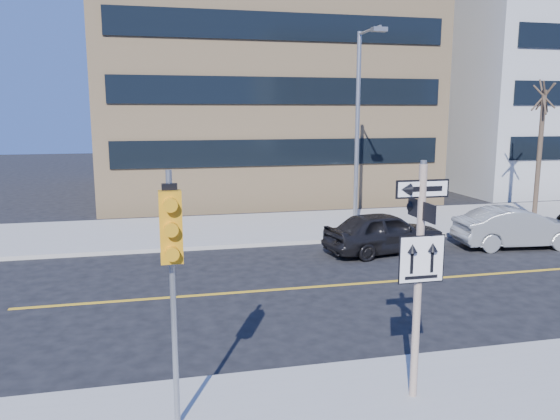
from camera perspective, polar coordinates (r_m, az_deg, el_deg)
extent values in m
plane|color=black|center=(12.32, 8.36, -13.70)|extent=(120.00, 120.00, 0.00)
cylinder|color=silver|center=(9.43, 14.22, -7.51)|extent=(0.13, 0.13, 4.00)
cylinder|color=gray|center=(9.03, 14.78, 4.86)|extent=(0.10, 0.10, 0.06)
cube|color=black|center=(9.08, 14.66, 2.16)|extent=(0.92, 0.03, 0.30)
cube|color=black|center=(9.13, 14.56, -0.02)|extent=(0.03, 0.92, 0.30)
cube|color=white|center=(9.23, 14.58, -5.00)|extent=(0.80, 0.03, 0.80)
cylinder|color=gray|center=(8.46, -11.08, -9.46)|extent=(0.09, 0.09, 4.00)
cube|color=orange|center=(7.94, -11.33, -1.76)|extent=(0.32, 0.22, 1.05)
sphere|color=#8C0705|center=(7.76, -11.39, 0.59)|extent=(0.17, 0.17, 0.17)
sphere|color=black|center=(7.82, -11.30, -1.94)|extent=(0.17, 0.17, 0.17)
sphere|color=black|center=(7.90, -11.22, -4.42)|extent=(0.17, 0.17, 0.17)
imported|color=black|center=(19.80, 10.84, -2.29)|extent=(2.53, 4.65, 1.50)
imported|color=gray|center=(22.06, 23.53, -1.70)|extent=(2.04, 4.65, 1.49)
cylinder|color=gray|center=(22.99, 8.07, 8.06)|extent=(0.18, 0.18, 8.00)
cylinder|color=gray|center=(22.26, 9.29, 18.03)|extent=(0.10, 2.20, 0.10)
cube|color=gray|center=(21.33, 10.34, 18.07)|extent=(0.55, 0.30, 0.16)
cylinder|color=#352B1F|center=(27.80, 25.47, 5.25)|extent=(0.22, 0.22, 5.80)
cube|color=tan|center=(36.23, -3.08, 16.57)|extent=(18.00, 18.00, 18.00)
cube|color=#A2A4A7|center=(44.59, 27.04, 12.36)|extent=(20.00, 16.00, 15.00)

